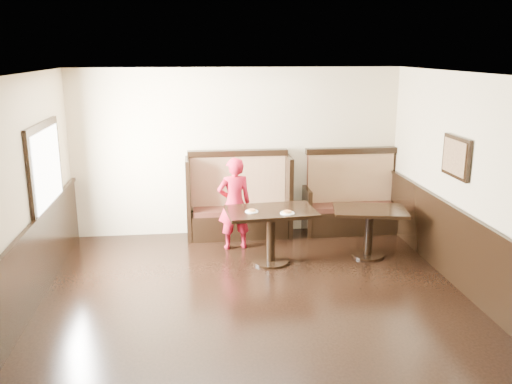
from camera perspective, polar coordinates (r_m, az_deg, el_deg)
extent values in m
plane|color=black|center=(6.31, 0.86, -14.36)|extent=(7.00, 7.00, 0.00)
plane|color=#BDAF89|center=(9.15, -1.97, 4.21)|extent=(5.50, 0.00, 5.50)
plane|color=#BDAF89|center=(6.69, 24.95, -1.11)|extent=(0.00, 7.00, 7.00)
plane|color=white|center=(5.52, 0.98, 11.94)|extent=(7.00, 7.00, 0.00)
cube|color=black|center=(6.36, -24.66, -10.53)|extent=(0.05, 6.90, 1.00)
cube|color=black|center=(6.96, 23.94, -8.27)|extent=(0.05, 6.90, 1.00)
cube|color=black|center=(7.78, -21.31, 2.45)|extent=(0.05, 1.50, 1.20)
cube|color=white|center=(7.77, -21.10, 2.46)|extent=(0.01, 1.30, 1.00)
cube|color=black|center=(7.63, 20.32, 3.47)|extent=(0.04, 0.70, 0.55)
cube|color=olive|center=(7.62, 20.15, 3.47)|extent=(0.01, 0.60, 0.45)
cube|color=black|center=(9.18, -1.76, -3.44)|extent=(1.60, 0.50, 0.42)
cube|color=#361911|center=(9.10, -1.78, -1.94)|extent=(1.54, 0.46, 0.09)
cube|color=#4B130F|center=(9.19, -1.91, 1.06)|extent=(1.60, 0.12, 0.92)
cube|color=black|center=(9.08, -1.94, 4.13)|extent=(1.68, 0.16, 0.10)
cube|color=black|center=(9.11, -7.11, -0.60)|extent=(0.07, 0.72, 1.36)
cube|color=black|center=(9.24, 3.35, -0.28)|extent=(0.07, 0.72, 1.36)
cube|color=black|center=(9.53, 10.01, -2.96)|extent=(1.50, 0.50, 0.42)
cube|color=#361911|center=(9.46, 10.08, -1.52)|extent=(1.44, 0.46, 0.09)
cube|color=#4B130F|center=(9.54, 9.84, 1.37)|extent=(1.50, 0.12, 0.92)
cube|color=black|center=(9.44, 9.97, 4.32)|extent=(1.58, 0.16, 0.10)
cube|color=black|center=(9.38, 5.26, -1.87)|extent=(0.07, 0.72, 0.80)
cube|color=black|center=(9.82, 14.32, -1.52)|extent=(0.07, 0.72, 0.80)
cube|color=black|center=(7.89, 1.59, -2.08)|extent=(1.34, 0.90, 0.05)
cylinder|color=black|center=(8.02, 1.56, -4.85)|extent=(0.13, 0.13, 0.75)
cylinder|color=black|center=(8.15, 1.55, -7.28)|extent=(0.55, 0.55, 0.03)
cube|color=black|center=(8.34, 11.91, -1.91)|extent=(1.19, 0.89, 0.05)
cylinder|color=black|center=(8.46, 11.77, -4.33)|extent=(0.12, 0.12, 0.69)
cylinder|color=black|center=(8.57, 11.66, -6.47)|extent=(0.51, 0.51, 0.03)
imported|color=#A71127|center=(8.50, -2.29, -1.22)|extent=(0.59, 0.43, 1.47)
cylinder|color=white|center=(7.79, -0.45, -2.05)|extent=(0.19, 0.19, 0.01)
cylinder|color=#DBAB5D|center=(7.78, -0.45, -1.96)|extent=(0.12, 0.12, 0.02)
cylinder|color=#EABA54|center=(7.78, -0.45, -1.88)|extent=(0.10, 0.10, 0.01)
cylinder|color=white|center=(7.72, 3.31, -2.22)|extent=(0.21, 0.21, 0.01)
cylinder|color=#DBAB5D|center=(7.72, 3.31, -2.11)|extent=(0.13, 0.13, 0.02)
cylinder|color=#EABA54|center=(7.71, 3.31, -2.02)|extent=(0.11, 0.11, 0.01)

